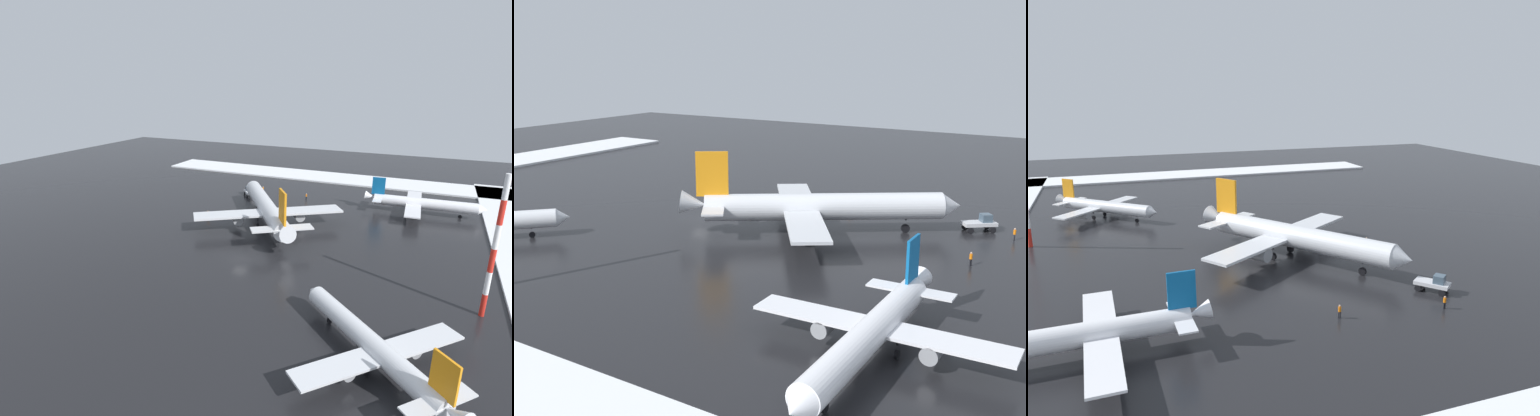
% 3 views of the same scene
% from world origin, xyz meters
% --- Properties ---
extents(ground_plane, '(240.00, 240.00, 0.00)m').
position_xyz_m(ground_plane, '(0.00, 0.00, 0.00)').
color(ground_plane, black).
extents(airplane_parked_portside, '(33.97, 29.22, 11.58)m').
position_xyz_m(airplane_parked_portside, '(18.58, 2.55, 3.83)').
color(airplane_parked_portside, silver).
rests_on(airplane_parked_portside, ground_plane).
extents(airplane_far_rear, '(22.58, 27.27, 8.10)m').
position_xyz_m(airplane_far_rear, '(40.14, -28.39, 2.68)').
color(airplane_far_rear, white).
rests_on(airplane_far_rear, ground_plane).
extents(pushback_tug, '(4.97, 4.58, 2.50)m').
position_xyz_m(pushback_tug, '(37.55, 15.75, 1.28)').
color(pushback_tug, silver).
rests_on(pushback_tug, ground_plane).
extents(ground_crew_by_nose_gear, '(0.36, 0.36, 1.71)m').
position_xyz_m(ground_crew_by_nose_gear, '(40.45, 0.16, 0.97)').
color(ground_crew_by_nose_gear, black).
rests_on(ground_crew_by_nose_gear, ground_plane).
extents(ground_crew_near_tug, '(0.36, 0.36, 1.71)m').
position_xyz_m(ground_crew_near_tug, '(42.55, 13.70, 0.97)').
color(ground_crew_near_tug, black).
rests_on(ground_crew_near_tug, ground_plane).
extents(ground_crew_beside_wing, '(0.36, 0.36, 1.71)m').
position_xyz_m(ground_crew_beside_wing, '(16.97, 16.73, 0.97)').
color(ground_crew_beside_wing, black).
rests_on(ground_crew_beside_wing, ground_plane).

